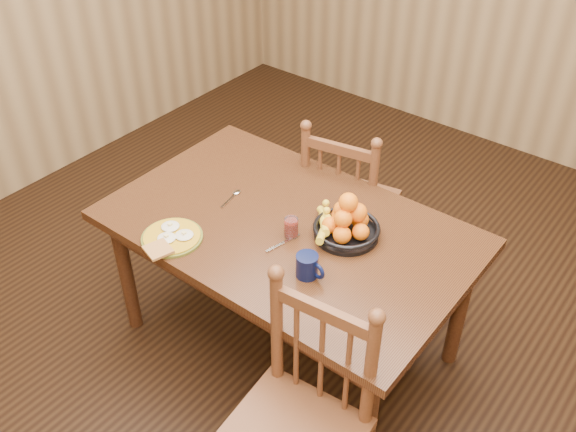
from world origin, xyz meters
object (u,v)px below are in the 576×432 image
Objects in this scene: dining_table at (288,240)px; breakfast_plate at (171,237)px; chair_far at (347,203)px; coffee_mug at (308,266)px; chair_near at (298,425)px; fruit_bowl at (346,223)px.

breakfast_plate is at bearing -130.62° from dining_table.
chair_far reaches higher than coffee_mug.
breakfast_plate is (-0.33, -0.39, 0.10)m from dining_table.
dining_table is 1.65× the size of chair_far.
breakfast_plate is (-0.25, -1.00, 0.29)m from chair_far.
breakfast_plate is 0.62m from coffee_mug.
chair_far is 1.07m from breakfast_plate.
chair_far is 0.95× the size of chair_near.
dining_table is 0.52m from breakfast_plate.
chair_far is 3.24× the size of breakfast_plate.
chair_near reaches higher than chair_far.
dining_table is 5.33× the size of breakfast_plate.
fruit_bowl reaches higher than dining_table.
chair_far is at bearing 112.70° from coffee_mug.
dining_table is 0.30m from fruit_bowl.
breakfast_plate is at bearing 65.19° from chair_far.
chair_near is 3.41× the size of breakfast_plate.
chair_far is 3.00× the size of fruit_bowl.
dining_table is at bearing 86.72° from chair_far.
chair_far is at bearing 121.46° from fruit_bowl.
chair_near reaches higher than fruit_bowl.
fruit_bowl is (0.57, 0.48, 0.05)m from breakfast_plate.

